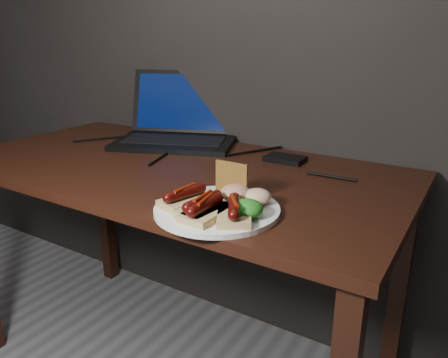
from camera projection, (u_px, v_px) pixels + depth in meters
desk at (173, 192)px, 1.36m from camera, size 1.40×0.70×0.75m
laptop at (178, 127)px, 1.60m from camera, size 0.51×0.47×0.25m
hard_drive at (285, 159)px, 1.37m from camera, size 0.12×0.08×0.02m
desk_cables at (198, 153)px, 1.45m from camera, size 1.01×0.41×0.01m
plate at (217, 209)px, 0.98m from camera, size 0.36×0.36×0.01m
bread_sausage_left at (185, 198)px, 0.99m from camera, size 0.10×0.13×0.04m
bread_sausage_center at (203, 206)px, 0.94m from camera, size 0.08×0.12×0.04m
bread_sausage_right at (234, 211)px, 0.92m from camera, size 0.12×0.13×0.04m
bread_sausage_extra at (205, 210)px, 0.92m from camera, size 0.07×0.12×0.04m
crispbread at (231, 179)px, 1.03m from camera, size 0.08×0.01×0.08m
salad_greens at (247, 208)px, 0.92m from camera, size 0.07×0.07×0.04m
salsa_mound at (236, 193)px, 1.01m from camera, size 0.07×0.07×0.04m
coleslaw_mound at (257, 196)px, 1.00m from camera, size 0.06×0.06×0.04m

